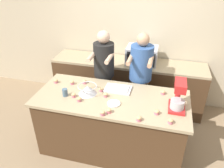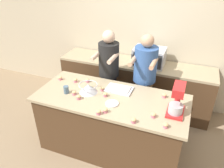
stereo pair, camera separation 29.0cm
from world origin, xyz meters
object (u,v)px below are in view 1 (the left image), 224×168
at_px(cupcake_0, 171,121).
at_px(person_right, 140,81).
at_px(mixing_bowl, 88,89).
at_px(cupcake_3, 163,92).
at_px(cupcake_7, 56,81).
at_px(cupcake_12, 84,82).
at_px(cupcake_9, 157,112).
at_px(cupcake_1, 109,111).
at_px(person_left, 104,77).
at_px(cupcake_11, 101,89).
at_px(microwave_oven, 142,55).
at_px(drinking_glass, 65,92).
at_px(cupcake_6, 79,99).
at_px(small_plate, 114,104).
at_px(cupcake_5, 103,113).
at_px(cupcake_8, 139,119).
at_px(cupcake_10, 105,95).
at_px(baking_tray, 118,89).
at_px(stand_mixer, 178,97).
at_px(cupcake_2, 72,82).
at_px(cupcake_4, 74,95).

bearing_deg(cupcake_0, person_right, 115.94).
xyz_separation_m(mixing_bowl, cupcake_3, (1.01, 0.25, -0.04)).
bearing_deg(cupcake_7, cupcake_12, 11.94).
bearing_deg(cupcake_9, cupcake_1, -168.15).
height_order(person_left, cupcake_3, person_left).
height_order(mixing_bowl, cupcake_11, mixing_bowl).
distance_m(person_right, cupcake_1, 1.03).
xyz_separation_m(mixing_bowl, cupcake_1, (0.40, -0.34, -0.04)).
distance_m(microwave_oven, cupcake_9, 1.49).
bearing_deg(drinking_glass, cupcake_6, -17.21).
distance_m(person_right, cupcake_3, 0.55).
xyz_separation_m(small_plate, cupcake_5, (-0.07, -0.25, 0.02)).
height_order(person_right, cupcake_0, person_right).
bearing_deg(person_right, cupcake_8, -82.76).
bearing_deg(cupcake_10, cupcake_11, 129.70).
relative_size(mixing_bowl, cupcake_7, 4.33).
distance_m(cupcake_6, cupcake_12, 0.47).
xyz_separation_m(person_right, small_plate, (-0.23, -0.80, 0.07)).
relative_size(person_right, cupcake_7, 26.63).
relative_size(microwave_oven, cupcake_0, 8.75).
height_order(baking_tray, cupcake_10, cupcake_10).
distance_m(small_plate, cupcake_8, 0.44).
height_order(cupcake_9, cupcake_11, same).
bearing_deg(cupcake_7, cupcake_9, -14.31).
distance_m(baking_tray, small_plate, 0.36).
height_order(cupcake_0, cupcake_1, same).
relative_size(cupcake_6, cupcake_10, 1.00).
bearing_deg(person_left, microwave_oven, 46.53).
height_order(stand_mixer, baking_tray, stand_mixer).
distance_m(small_plate, cupcake_0, 0.75).
distance_m(drinking_glass, cupcake_2, 0.32).
xyz_separation_m(person_right, drinking_glass, (-0.92, -0.78, 0.12)).
distance_m(small_plate, cupcake_3, 0.72).
relative_size(cupcake_5, cupcake_10, 1.00).
bearing_deg(cupcake_12, cupcake_11, -25.85).
bearing_deg(cupcake_12, person_right, 26.52).
distance_m(stand_mixer, cupcake_10, 0.95).
bearing_deg(drinking_glass, cupcake_10, 12.46).
bearing_deg(cupcake_5, cupcake_10, 101.64).
distance_m(person_right, cupcake_4, 1.12).
bearing_deg(person_right, cupcake_1, -103.67).
height_order(person_left, cupcake_11, person_left).
distance_m(person_right, mixing_bowl, 0.92).
relative_size(mixing_bowl, microwave_oven, 0.49).
bearing_deg(cupcake_10, baking_tray, 60.65).
xyz_separation_m(cupcake_3, cupcake_4, (-1.17, -0.38, 0.00)).
distance_m(person_right, small_plate, 0.84).
xyz_separation_m(cupcake_2, cupcake_5, (0.66, -0.60, 0.00)).
relative_size(cupcake_2, cupcake_12, 1.00).
xyz_separation_m(small_plate, cupcake_9, (0.55, -0.07, 0.02)).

